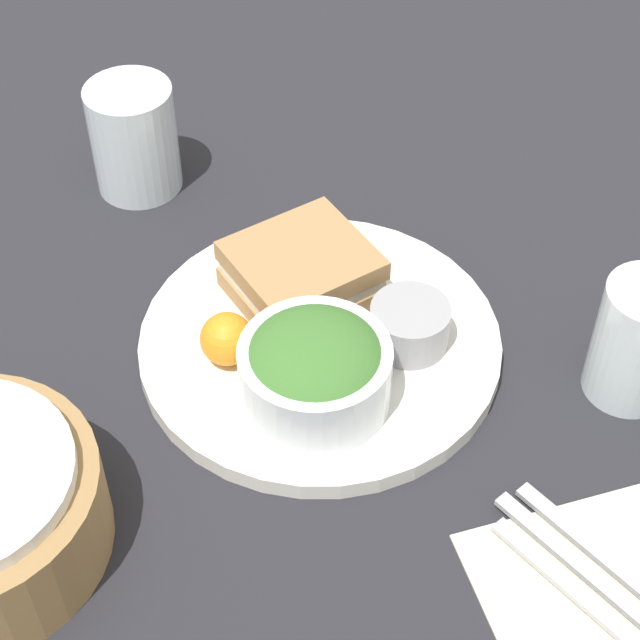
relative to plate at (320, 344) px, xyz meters
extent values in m
plane|color=#232328|center=(0.00, 0.00, -0.01)|extent=(4.00, 4.00, 0.00)
cylinder|color=white|center=(0.00, 0.00, 0.00)|extent=(0.30, 0.30, 0.02)
cube|color=#A37A4C|center=(0.05, 0.00, 0.02)|extent=(0.13, 0.13, 0.02)
cube|color=silver|center=(0.05, 0.00, 0.03)|extent=(0.12, 0.13, 0.01)
cube|color=#A37A4C|center=(0.05, 0.00, 0.05)|extent=(0.13, 0.13, 0.02)
cylinder|color=white|center=(-0.06, 0.02, 0.03)|extent=(0.12, 0.12, 0.05)
ellipsoid|color=#3D702D|center=(-0.06, 0.02, 0.05)|extent=(0.11, 0.11, 0.05)
cylinder|color=#99999E|center=(-0.03, -0.07, 0.03)|extent=(0.07, 0.07, 0.04)
sphere|color=orange|center=(0.00, 0.08, 0.03)|extent=(0.04, 0.04, 0.04)
cylinder|color=silver|center=(0.26, 0.10, 0.05)|extent=(0.08, 0.08, 0.11)
cube|color=beige|center=(-0.27, -0.12, -0.01)|extent=(0.14, 0.17, 0.00)
cube|color=#B2B2B7|center=(-0.26, -0.14, 0.00)|extent=(0.17, 0.08, 0.01)
cube|color=#B2B2B7|center=(-0.27, -0.12, 0.00)|extent=(0.18, 0.09, 0.01)
cube|color=#B2B2B7|center=(-0.28, -0.10, 0.00)|extent=(0.15, 0.08, 0.01)
cylinder|color=silver|center=(-0.11, -0.22, 0.05)|extent=(0.07, 0.07, 0.11)
camera|label=1|loc=(-0.57, 0.17, 0.65)|focal=60.00mm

